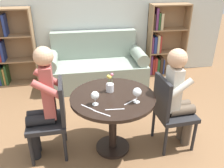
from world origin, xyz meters
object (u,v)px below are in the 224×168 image
at_px(couch, 96,68).
at_px(chair_right, 170,110).
at_px(person_left, 42,103).
at_px(wine_glass_left, 95,96).
at_px(chair_left, 53,116).
at_px(person_right, 179,96).
at_px(flower_vase, 110,86).
at_px(wine_glass_right, 137,93).
at_px(bookshelf_left, 8,47).
at_px(bookshelf_right, 162,43).

relative_size(couch, chair_right, 1.97).
height_order(person_left, wine_glass_left, person_left).
bearing_deg(wine_glass_left, chair_right, 7.05).
bearing_deg(chair_left, person_right, 85.11).
bearing_deg(wine_glass_left, flower_vase, 53.08).
bearing_deg(person_right, wine_glass_right, 101.52).
distance_m(chair_left, wine_glass_left, 0.59).
bearing_deg(person_left, couch, 155.25).
relative_size(bookshelf_left, flower_vase, 6.31).
bearing_deg(wine_glass_left, bookshelf_left, 120.67).
xyz_separation_m(chair_right, person_left, (-1.41, 0.08, 0.18)).
distance_m(wine_glass_left, flower_vase, 0.32).
distance_m(couch, flower_vase, 1.76).
height_order(bookshelf_right, chair_right, bookshelf_right).
distance_m(person_right, wine_glass_left, 0.97).
relative_size(chair_right, person_left, 0.70).
relative_size(wine_glass_left, flower_vase, 0.67).
height_order(bookshelf_left, person_left, bookshelf_left).
bearing_deg(person_left, chair_right, 84.90).
xyz_separation_m(bookshelf_left, chair_right, (2.18, -2.11, -0.21)).
bearing_deg(wine_glass_left, person_right, 6.96).
xyz_separation_m(chair_left, flower_vase, (0.65, 0.06, 0.29)).
xyz_separation_m(person_left, flower_vase, (0.74, 0.06, 0.11)).
xyz_separation_m(couch, flower_vase, (-0.01, -1.70, 0.48)).
bearing_deg(bookshelf_left, person_right, -42.81).
xyz_separation_m(bookshelf_right, person_left, (-2.08, -2.03, 0.05)).
bearing_deg(bookshelf_right, couch, -168.69).
distance_m(couch, person_right, 2.01).
relative_size(person_right, wine_glass_left, 8.39).
bearing_deg(person_right, chair_right, 92.47).
relative_size(bookshelf_right, person_left, 1.06).
relative_size(bookshelf_right, person_right, 1.12).
xyz_separation_m(person_left, wine_glass_right, (0.97, -0.22, 0.15)).
height_order(person_left, person_right, person_left).
bearing_deg(flower_vase, wine_glass_left, -126.92).
height_order(chair_left, flower_vase, flower_vase).
relative_size(wine_glass_left, wine_glass_right, 0.89).
xyz_separation_m(couch, bookshelf_left, (-1.52, 0.27, 0.39)).
xyz_separation_m(person_right, wine_glass_right, (-0.53, -0.14, 0.17)).
distance_m(couch, chair_left, 1.88).
bearing_deg(bookshelf_left, bookshelf_right, 0.00).
distance_m(bookshelf_left, bookshelf_right, 2.85).
bearing_deg(person_left, wine_glass_left, 69.04).
relative_size(bookshelf_left, bookshelf_right, 1.00).
relative_size(chair_left, person_right, 0.74).
bearing_deg(wine_glass_right, person_right, 15.17).
relative_size(couch, wine_glass_left, 12.17).
relative_size(chair_right, wine_glass_right, 5.53).
bearing_deg(couch, wine_glass_left, -95.96).
bearing_deg(couch, bookshelf_left, 170.07).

